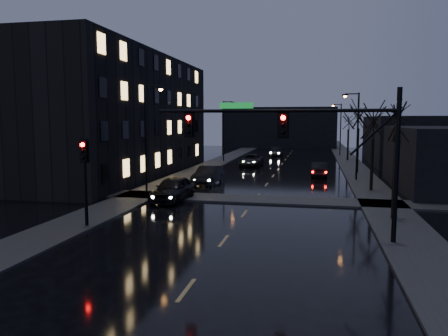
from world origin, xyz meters
The scene contains 22 objects.
ground centered at (0.00, 0.00, 0.00)m, with size 160.00×160.00×0.00m, color black.
sidewalk_left centered at (-8.50, 35.00, 0.06)m, with size 3.00×140.00×0.12m, color #2D2D2B.
sidewalk_right centered at (8.50, 35.00, 0.06)m, with size 3.00×140.00×0.12m, color #2D2D2B.
sidewalk_cross centered at (0.00, 18.50, 0.06)m, with size 40.00×3.00×0.12m, color #2D2D2B.
apartment_block centered at (-16.50, 30.00, 6.00)m, with size 12.00×30.00×12.00m, color black.
commercial_right_far centered at (17.00, 48.00, 3.00)m, with size 12.00×18.00×6.00m, color black.
far_block centered at (-3.00, 78.00, 4.00)m, with size 22.00×10.00×8.00m, color black.
signal_mast centered at (3.85, 9.00, 4.87)m, with size 11.11×0.41×7.00m.
signal_pole_left centered at (-7.50, 8.99, 3.01)m, with size 0.35×0.41×4.53m.
tree_near centered at (8.40, 14.00, 6.22)m, with size 3.52×3.52×8.08m.
tree_mid_a centered at (8.40, 24.00, 5.83)m, with size 3.30×3.30×7.58m.
tree_mid_b centered at (8.40, 36.00, 6.61)m, with size 3.74×3.74×8.59m.
tree_far centered at (8.40, 50.00, 6.06)m, with size 3.43×3.43×7.88m.
streetlight_l_near centered at (-7.58, 18.00, 4.77)m, with size 1.53×0.28×8.00m.
streetlight_l_far centered at (-7.58, 45.00, 4.77)m, with size 1.53×0.28×8.00m.
streetlight_r_mid centered at (7.58, 30.00, 4.77)m, with size 1.53×0.28×8.00m.
streetlight_r_far centered at (7.58, 58.00, 4.77)m, with size 1.53×0.28×8.00m.
oncoming_car_a centered at (-5.48, 17.04, 0.84)m, with size 1.99×4.95×1.69m, color black.
oncoming_car_b centered at (-5.02, 25.25, 0.78)m, with size 1.66×4.75×1.57m, color black.
oncoming_car_c centered at (-3.45, 40.65, 0.72)m, with size 2.38×5.16×1.43m, color black.
oncoming_car_d centered at (-1.84, 55.87, 0.71)m, with size 2.00×4.92×1.43m, color black.
lead_car centered at (4.48, 32.35, 0.70)m, with size 1.49×4.28×1.41m, color black.
Camera 1 is at (4.06, -11.31, 5.60)m, focal length 35.00 mm.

